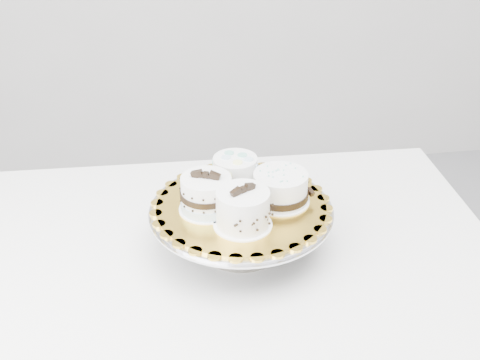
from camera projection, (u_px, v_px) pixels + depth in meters
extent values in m
cube|color=white|center=(223.00, 255.00, 1.25)|extent=(1.18, 0.82, 0.04)
cube|color=white|center=(28.00, 303.00, 1.68)|extent=(0.05, 0.05, 0.71)
cube|color=white|center=(390.00, 275.00, 1.78)|extent=(0.05, 0.05, 0.71)
cylinder|color=gray|center=(241.00, 245.00, 1.24)|extent=(0.17, 0.17, 0.01)
cylinder|color=gray|center=(241.00, 229.00, 1.22)|extent=(0.11, 0.11, 0.09)
cylinder|color=silver|center=(241.00, 209.00, 1.20)|extent=(0.36, 0.36, 0.01)
cylinder|color=silver|center=(241.00, 210.00, 1.20)|extent=(0.37, 0.37, 0.00)
cylinder|color=yellow|center=(241.00, 206.00, 1.19)|extent=(0.44, 0.44, 0.00)
cylinder|color=white|center=(243.00, 224.00, 1.13)|extent=(0.11, 0.11, 0.00)
cylinder|color=white|center=(243.00, 208.00, 1.11)|extent=(0.14, 0.14, 0.07)
cylinder|color=white|center=(207.00, 209.00, 1.18)|extent=(0.11, 0.11, 0.00)
cylinder|color=white|center=(206.00, 193.00, 1.16)|extent=(0.13, 0.13, 0.07)
cylinder|color=silver|center=(207.00, 204.00, 1.17)|extent=(0.10, 0.10, 0.02)
cylinder|color=black|center=(206.00, 193.00, 1.16)|extent=(0.10, 0.10, 0.01)
cylinder|color=white|center=(235.00, 186.00, 1.25)|extent=(0.10, 0.10, 0.00)
cylinder|color=white|center=(235.00, 172.00, 1.24)|extent=(0.10, 0.10, 0.06)
cylinder|color=white|center=(280.00, 200.00, 1.21)|extent=(0.12, 0.12, 0.00)
cylinder|color=white|center=(280.00, 187.00, 1.19)|extent=(0.14, 0.14, 0.06)
cylinder|color=black|center=(280.00, 193.00, 1.20)|extent=(0.11, 0.11, 0.01)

